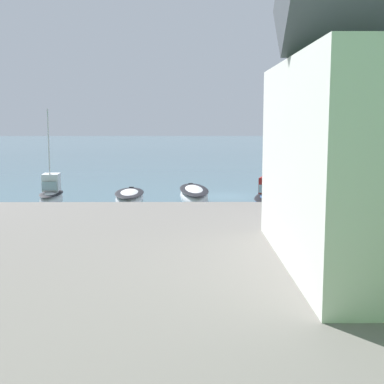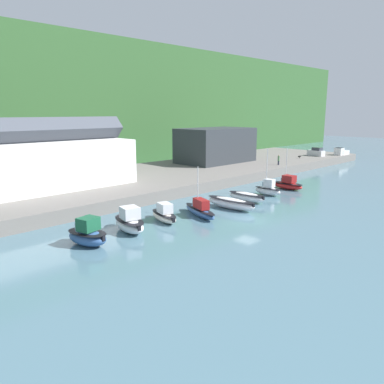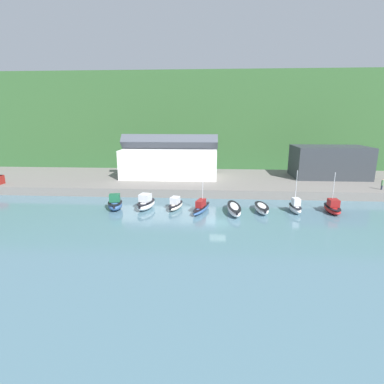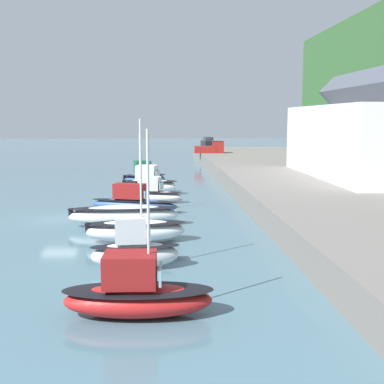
{
  "view_description": "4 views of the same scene",
  "coord_description": "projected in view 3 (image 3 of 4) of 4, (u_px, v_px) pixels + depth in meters",
  "views": [
    {
      "loc": [
        3.2,
        44.89,
        6.55
      ],
      "look_at": [
        2.94,
        6.07,
        1.21
      ],
      "focal_mm": 50.0,
      "sensor_mm": 36.0,
      "label": 1
    },
    {
      "loc": [
        -35.05,
        -26.05,
        12.77
      ],
      "look_at": [
        2.27,
        11.77,
        1.31
      ],
      "focal_mm": 35.0,
      "sensor_mm": 36.0,
      "label": 2
    },
    {
      "loc": [
        -1.16,
        -43.86,
        15.78
      ],
      "look_at": [
        -4.86,
        12.8,
        1.63
      ],
      "focal_mm": 28.0,
      "sensor_mm": 36.0,
      "label": 3
    },
    {
      "loc": [
        38.64,
        7.32,
        7.26
      ],
      "look_at": [
        1.46,
        9.62,
        2.12
      ],
      "focal_mm": 50.0,
      "sensor_mm": 36.0,
      "label": 4
    }
  ],
  "objects": [
    {
      "name": "harbor_clubhouse",
      "position": [
        170.0,
        161.0,
        72.14
      ],
      "size": [
        22.93,
        10.64,
        10.27
      ],
      "color": "white",
      "rests_on": "quay_promenade"
    },
    {
      "name": "moored_boat_2",
      "position": [
        176.0,
        205.0,
        52.95
      ],
      "size": [
        3.07,
        5.52,
        2.26
      ],
      "rotation": [
        0.0,
        0.0,
        -0.25
      ],
      "color": "white",
      "rests_on": "ground_plane"
    },
    {
      "name": "moored_boat_5",
      "position": [
        262.0,
        208.0,
        51.26
      ],
      "size": [
        2.44,
        6.07,
        1.34
      ],
      "rotation": [
        0.0,
        0.0,
        0.06
      ],
      "color": "white",
      "rests_on": "ground_plane"
    },
    {
      "name": "moored_boat_3",
      "position": [
        201.0,
        207.0,
        51.3
      ],
      "size": [
        3.65,
        7.25,
        6.18
      ],
      "rotation": [
        0.0,
        0.0,
        -0.32
      ],
      "color": "#33568E",
      "rests_on": "ground_plane"
    },
    {
      "name": "ground_plane",
      "position": [
        218.0,
        223.0,
        46.21
      ],
      "size": [
        320.0,
        320.0,
        0.0
      ],
      "primitive_type": "plane",
      "color": "slate"
    },
    {
      "name": "yacht_club_building",
      "position": [
        329.0,
        162.0,
        71.63
      ],
      "size": [
        16.87,
        9.92,
        7.48
      ],
      "color": "#2D3338",
      "rests_on": "quay_promenade"
    },
    {
      "name": "moored_boat_6",
      "position": [
        295.0,
        207.0,
        51.04
      ],
      "size": [
        1.94,
        4.46,
        7.25
      ],
      "rotation": [
        0.0,
        0.0,
        0.08
      ],
      "color": "silver",
      "rests_on": "ground_plane"
    },
    {
      "name": "moored_boat_0",
      "position": [
        115.0,
        204.0,
        52.64
      ],
      "size": [
        3.46,
        5.04,
        2.82
      ],
      "rotation": [
        0.0,
        0.0,
        0.23
      ],
      "color": "#33568E",
      "rests_on": "ground_plane"
    },
    {
      "name": "moored_boat_1",
      "position": [
        146.0,
        203.0,
        52.89
      ],
      "size": [
        3.55,
        5.84,
        2.81
      ],
      "rotation": [
        0.0,
        0.0,
        -0.22
      ],
      "color": "white",
      "rests_on": "ground_plane"
    },
    {
      "name": "hillside_backdrop",
      "position": [
        215.0,
        120.0,
        123.27
      ],
      "size": [
        240.0,
        66.71,
        29.61
      ],
      "color": "#335B2D",
      "rests_on": "ground_plane"
    },
    {
      "name": "person_on_quay",
      "position": [
        382.0,
        184.0,
        59.87
      ],
      "size": [
        0.4,
        0.4,
        2.14
      ],
      "color": "#232838",
      "rests_on": "quay_promenade"
    },
    {
      "name": "quay_promenade",
      "position": [
        216.0,
        181.0,
        72.0
      ],
      "size": [
        131.93,
        25.6,
        1.72
      ],
      "color": "slate",
      "rests_on": "ground_plane"
    },
    {
      "name": "moored_boat_7",
      "position": [
        332.0,
        208.0,
        51.01
      ],
      "size": [
        2.34,
        5.67,
        6.9
      ],
      "rotation": [
        0.0,
        0.0,
        -0.03
      ],
      "color": "red",
      "rests_on": "ground_plane"
    },
    {
      "name": "moored_boat_4",
      "position": [
        234.0,
        209.0,
        50.58
      ],
      "size": [
        2.59,
        7.65,
        1.47
      ],
      "rotation": [
        0.0,
        0.0,
        0.06
      ],
      "color": "white",
      "rests_on": "ground_plane"
    }
  ]
}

